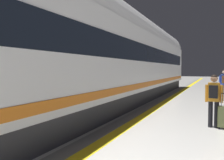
% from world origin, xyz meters
% --- Properties ---
extents(safety_line_strip, '(0.36, 80.00, 0.01)m').
position_xyz_m(safety_line_strip, '(-0.91, 10.00, 0.00)').
color(safety_line_strip, yellow).
rests_on(safety_line_strip, ground).
extents(tactile_edge_band, '(0.60, 80.00, 0.01)m').
position_xyz_m(tactile_edge_band, '(-1.24, 10.00, 0.00)').
color(tactile_edge_band, slate).
rests_on(tactile_edge_band, ground).
extents(high_speed_train, '(2.94, 34.24, 4.97)m').
position_xyz_m(high_speed_train, '(-3.01, 8.10, 2.50)').
color(high_speed_train, '#38383D').
rests_on(high_speed_train, ground).
extents(passenger_near, '(0.49, 0.32, 1.58)m').
position_xyz_m(passenger_near, '(1.49, 8.15, 0.94)').
color(passenger_near, black).
rests_on(passenger_near, ground).
extents(passenger_mid, '(0.54, 0.34, 1.72)m').
position_xyz_m(passenger_mid, '(1.97, 14.93, 1.02)').
color(passenger_mid, black).
rests_on(passenger_mid, ground).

